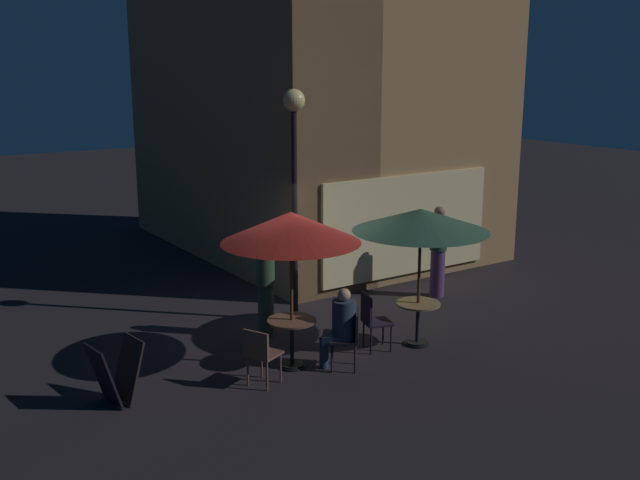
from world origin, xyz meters
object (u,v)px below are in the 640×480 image
object	(u,v)px
menu_sandwich_board	(116,372)
cafe_chair_1	(350,334)
patron_seated_0	(341,324)
patio_umbrella_0	(291,228)
street_lamp_near_corner	(294,149)
cafe_table_0	(292,332)
cafe_chair_2	(372,317)
cafe_table_1	(418,314)
patio_umbrella_1	(421,221)
patron_standing_2	(438,251)
cafe_chair_0	(260,351)
patron_standing_1	(266,287)

from	to	relation	value
menu_sandwich_board	cafe_chair_1	distance (m)	3.43
cafe_chair_1	patron_seated_0	size ratio (longest dim) A/B	0.72
menu_sandwich_board	patio_umbrella_0	xyz separation A→B (m)	(2.63, -0.28, 1.73)
street_lamp_near_corner	patio_umbrella_0	bearing A→B (deg)	-123.28
cafe_table_0	cafe_chair_2	distance (m)	1.44
cafe_table_1	cafe_table_0	bearing A→B (deg)	171.06
menu_sandwich_board	patio_umbrella_0	bearing A→B (deg)	-13.72
cafe_table_0	patio_umbrella_1	world-z (taller)	patio_umbrella_1
patron_standing_2	patio_umbrella_1	bearing A→B (deg)	55.69
cafe_table_0	cafe_chair_0	world-z (taller)	cafe_chair_0
cafe_table_0	cafe_chair_2	bearing A→B (deg)	-4.71
street_lamp_near_corner	patron_standing_1	xyz separation A→B (m)	(-0.83, -0.40, -2.24)
street_lamp_near_corner	patron_seated_0	size ratio (longest dim) A/B	3.24
menu_sandwich_board	cafe_table_1	xyz separation A→B (m)	(4.84, -0.62, 0.08)
patron_standing_2	street_lamp_near_corner	bearing A→B (deg)	8.63
cafe_chair_0	patron_standing_1	bearing A→B (deg)	33.30
patio_umbrella_0	cafe_chair_1	xyz separation A→B (m)	(0.70, -0.54, -1.62)
cafe_table_1	patio_umbrella_0	distance (m)	2.78
cafe_table_0	cafe_chair_0	bearing A→B (deg)	-155.17
patron_seated_0	patron_standing_1	size ratio (longest dim) A/B	0.75
cafe_table_1	patron_standing_1	distance (m)	2.57
cafe_chair_2	cafe_table_0	bearing A→B (deg)	-168.19
patron_standing_1	cafe_chair_0	bearing A→B (deg)	141.49
cafe_chair_0	cafe_chair_1	xyz separation A→B (m)	(1.44, -0.20, 0.02)
patio_umbrella_1	patron_standing_2	world-z (taller)	patio_umbrella_1
cafe_table_1	patron_standing_2	bearing A→B (deg)	40.83
cafe_table_1	cafe_chair_1	size ratio (longest dim) A/B	0.79
cafe_table_1	patron_seated_0	size ratio (longest dim) A/B	0.57
street_lamp_near_corner	patron_standing_1	world-z (taller)	street_lamp_near_corner
menu_sandwich_board	patron_standing_2	bearing A→B (deg)	1.81
street_lamp_near_corner	cafe_chair_1	bearing A→B (deg)	-101.35
patio_umbrella_1	patron_standing_2	distance (m)	2.96
menu_sandwich_board	cafe_chair_2	distance (m)	4.09
menu_sandwich_board	cafe_table_0	size ratio (longest dim) A/B	1.13
patron_standing_1	cafe_table_1	bearing A→B (deg)	-139.19
patron_standing_2	patron_standing_1	bearing A→B (deg)	15.72
cafe_table_1	cafe_chair_0	distance (m)	2.94
patio_umbrella_0	patron_standing_1	xyz separation A→B (m)	(0.33, 1.37, -1.31)
cafe_chair_0	patron_seated_0	bearing A→B (deg)	-29.56
patron_seated_0	patron_standing_1	distance (m)	1.85
cafe_chair_0	patron_standing_2	world-z (taller)	patron_standing_2
street_lamp_near_corner	patio_umbrella_1	xyz separation A→B (m)	(1.04, -2.12, -1.01)
patio_umbrella_1	patron_standing_1	world-z (taller)	patio_umbrella_1
patio_umbrella_1	cafe_chair_2	size ratio (longest dim) A/B	2.41
patron_standing_1	patio_umbrella_1	bearing A→B (deg)	-139.19
cafe_chair_0	patron_standing_2	xyz separation A→B (m)	(5.00, 1.77, 0.39)
cafe_chair_1	menu_sandwich_board	bearing A→B (deg)	23.73
menu_sandwich_board	cafe_chair_1	xyz separation A→B (m)	(3.33, -0.81, 0.11)
street_lamp_near_corner	patron_standing_2	xyz separation A→B (m)	(3.10, -0.34, -2.18)
patio_umbrella_1	patron_seated_0	xyz separation A→B (m)	(-1.62, -0.10, -1.37)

